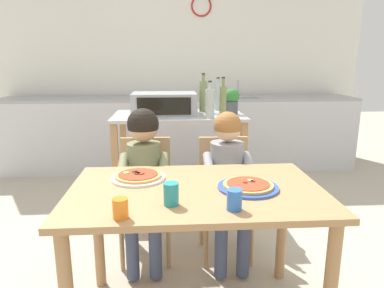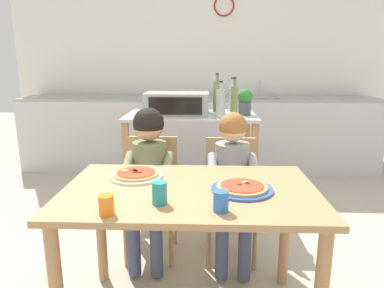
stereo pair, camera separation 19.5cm
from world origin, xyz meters
TOP-DOWN VIEW (x-y plane):
  - ground_plane at (0.00, 1.23)m, footprint 12.27×12.27m
  - back_wall_tiled at (0.00, 3.13)m, footprint 4.84×0.14m
  - kitchen_counter at (0.00, 2.72)m, footprint 4.36×0.60m
  - kitchen_island_cart at (-0.04, 1.32)m, footprint 1.09×0.61m
  - toaster_oven at (-0.16, 1.31)m, footprint 0.53×0.34m
  - bottle_slim_sauce at (0.19, 1.11)m, footprint 0.07×0.07m
  - bottle_clear_vinegar at (0.32, 1.55)m, footprint 0.06×0.06m
  - bottle_squat_spirits at (0.18, 1.46)m, footprint 0.07×0.07m
  - bottle_tall_green_wine at (0.30, 1.12)m, footprint 0.05×0.05m
  - potted_herb_plant at (0.40, 1.30)m, footprint 0.12×0.12m
  - dining_table at (0.00, 0.00)m, footprint 1.23×0.76m
  - dining_chair_left at (-0.29, 0.68)m, footprint 0.36×0.36m
  - dining_chair_right at (0.25, 0.66)m, footprint 0.36×0.36m
  - child_in_olive_shirt at (-0.29, 0.56)m, footprint 0.32×0.42m
  - child_in_grey_shirt at (0.25, 0.54)m, footprint 0.32×0.42m
  - pizza_plate_white at (-0.29, 0.16)m, footprint 0.29×0.29m
  - pizza_plate_blue_rimmed at (0.25, -0.02)m, footprint 0.30×0.30m
  - drinking_cup_blue at (0.14, -0.26)m, footprint 0.06×0.06m
  - drinking_cup_teal at (-0.12, -0.19)m, footprint 0.07×0.07m
  - drinking_cup_orange at (-0.32, -0.31)m, footprint 0.06×0.06m

SIDE VIEW (x-z plane):
  - ground_plane at x=0.00m, z-range 0.00..0.00m
  - kitchen_counter at x=0.00m, z-range -0.10..1.00m
  - dining_chair_left at x=-0.29m, z-range 0.07..0.89m
  - dining_chair_right at x=0.25m, z-range 0.07..0.89m
  - kitchen_island_cart at x=-0.04m, z-range 0.15..1.05m
  - dining_table at x=0.00m, z-range 0.26..0.99m
  - child_in_grey_shirt at x=0.25m, z-range 0.14..1.14m
  - child_in_olive_shirt at x=-0.29m, z-range 0.16..1.19m
  - pizza_plate_blue_rimmed at x=0.25m, z-range 0.73..0.76m
  - pizza_plate_white at x=-0.29m, z-range 0.73..0.76m
  - drinking_cup_orange at x=-0.32m, z-range 0.73..0.82m
  - drinking_cup_blue at x=0.14m, z-range 0.73..0.82m
  - drinking_cup_teal at x=-0.12m, z-range 0.73..0.83m
  - toaster_oven at x=-0.16m, z-range 0.90..1.08m
  - potted_herb_plant at x=0.40m, z-range 0.91..1.12m
  - bottle_slim_sauce at x=0.19m, z-range 0.87..1.16m
  - bottle_clear_vinegar at x=0.32m, z-range 0.87..1.17m
  - bottle_tall_green_wine at x=0.30m, z-range 0.87..1.19m
  - bottle_squat_spirits at x=0.18m, z-range 0.87..1.21m
  - back_wall_tiled at x=0.00m, z-range 0.00..2.70m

